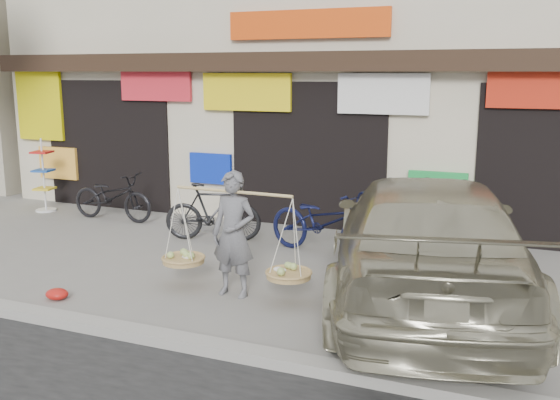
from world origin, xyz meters
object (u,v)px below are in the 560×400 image
at_px(bike_1, 213,212).
at_px(bike_2, 324,222).
at_px(street_vendor, 234,239).
at_px(display_rack, 44,182).
at_px(bike_0, 112,196).
at_px(suv, 426,240).

height_order(bike_1, bike_2, bike_2).
relative_size(street_vendor, display_rack, 1.37).
distance_m(street_vendor, bike_2, 2.25).
bearing_deg(bike_1, bike_0, 60.63).
height_order(street_vendor, suv, street_vendor).
xyz_separation_m(bike_2, suv, (1.82, -1.46, 0.27)).
height_order(bike_1, display_rack, display_rack).
height_order(bike_0, bike_2, bike_2).
bearing_deg(display_rack, bike_2, -7.43).
relative_size(street_vendor, suv, 0.36).
relative_size(bike_1, bike_2, 0.82).
xyz_separation_m(street_vendor, bike_0, (-4.09, 2.88, -0.28)).
bearing_deg(bike_1, bike_2, -109.60).
bearing_deg(street_vendor, bike_1, 125.65).
bearing_deg(suv, bike_2, -51.77).
xyz_separation_m(bike_0, bike_1, (2.54, -0.58, 0.03)).
height_order(bike_0, bike_1, bike_1).
xyz_separation_m(bike_0, suv, (6.41, -2.16, 0.33)).
bearing_deg(display_rack, suv, -15.60).
bearing_deg(street_vendor, bike_0, 146.51).
xyz_separation_m(suv, display_rack, (-8.24, 2.30, -0.19)).
relative_size(bike_0, suv, 0.31).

